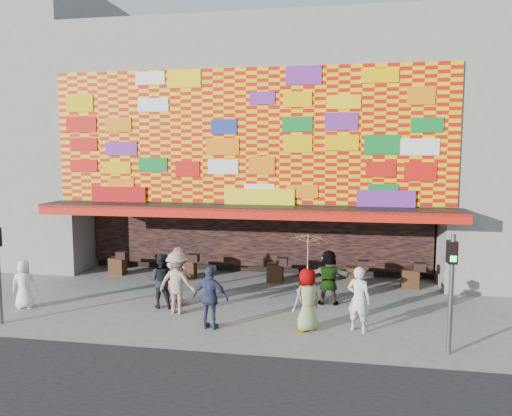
# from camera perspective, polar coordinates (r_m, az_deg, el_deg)

# --- Properties ---
(ground) EXTENTS (90.00, 90.00, 0.00)m
(ground) POSITION_cam_1_polar(r_m,az_deg,el_deg) (15.31, -4.09, -12.56)
(ground) COLOR slate
(ground) RESTS_ON ground
(shop_building) EXTENTS (15.20, 9.40, 10.00)m
(shop_building) POSITION_cam_1_polar(r_m,az_deg,el_deg) (22.49, 1.01, 7.07)
(shop_building) COLOR gray
(shop_building) RESTS_ON ground
(neighbor_left) EXTENTS (11.00, 8.00, 12.00)m
(neighbor_left) POSITION_cam_1_polar(r_m,az_deg,el_deg) (27.61, -27.02, 7.85)
(neighbor_left) COLOR gray
(neighbor_left) RESTS_ON ground
(signal_right) EXTENTS (0.22, 0.20, 3.00)m
(signal_right) POSITION_cam_1_polar(r_m,az_deg,el_deg) (13.16, 21.44, -7.73)
(signal_right) COLOR #59595B
(signal_right) RESTS_ON ground
(ped_a) EXTENTS (0.89, 0.74, 1.55)m
(ped_a) POSITION_cam_1_polar(r_m,az_deg,el_deg) (17.72, -24.97, -7.90)
(ped_a) COLOR white
(ped_a) RESTS_ON ground
(ped_b) EXTENTS (0.67, 0.51, 1.65)m
(ped_b) POSITION_cam_1_polar(r_m,az_deg,el_deg) (16.96, -9.57, -7.84)
(ped_b) COLOR pink
(ped_b) RESTS_ON ground
(ped_c) EXTENTS (0.89, 0.70, 1.77)m
(ped_c) POSITION_cam_1_polar(r_m,az_deg,el_deg) (16.42, -10.74, -8.12)
(ped_c) COLOR black
(ped_c) RESTS_ON ground
(ped_d) EXTENTS (1.34, 0.89, 1.94)m
(ped_d) POSITION_cam_1_polar(r_m,az_deg,el_deg) (15.76, -8.96, -8.39)
(ped_d) COLOR gray
(ped_d) RESTS_ON ground
(ped_e) EXTENTS (1.10, 0.57, 1.80)m
(ped_e) POSITION_cam_1_polar(r_m,az_deg,el_deg) (14.30, -5.22, -10.17)
(ped_e) COLOR #333759
(ped_e) RESTS_ON ground
(ped_f) EXTENTS (1.70, 0.62, 1.80)m
(ped_f) POSITION_cam_1_polar(r_m,az_deg,el_deg) (16.64, 8.30, -7.83)
(ped_f) COLOR gray
(ped_f) RESTS_ON ground
(ped_g) EXTENTS (1.02, 0.98, 1.76)m
(ped_g) POSITION_cam_1_polar(r_m,az_deg,el_deg) (14.19, 5.88, -10.38)
(ped_g) COLOR gray
(ped_g) RESTS_ON ground
(ped_h) EXTENTS (0.79, 0.66, 1.83)m
(ped_h) POSITION_cam_1_polar(r_m,az_deg,el_deg) (14.34, 11.66, -10.16)
(ped_h) COLOR silver
(ped_h) RESTS_ON ground
(ped_i) EXTENTS (1.15, 1.11, 1.87)m
(ped_i) POSITION_cam_1_polar(r_m,az_deg,el_deg) (16.81, -8.78, -7.57)
(ped_i) COLOR pink
(ped_i) RESTS_ON ground
(parasol) EXTENTS (1.24, 1.26, 2.00)m
(parasol) POSITION_cam_1_polar(r_m,az_deg,el_deg) (13.86, 5.94, -5.07)
(parasol) COLOR beige
(parasol) RESTS_ON ground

